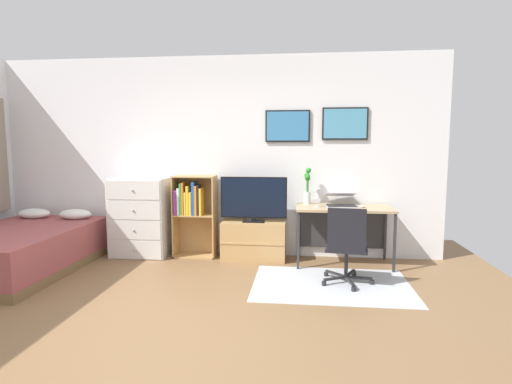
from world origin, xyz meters
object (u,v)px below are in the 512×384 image
object	(u,v)px
bookshelf	(192,209)
television	(254,199)
bed	(19,249)
computer_mouse	(363,206)
laptop	(341,200)
wine_glass	(317,196)
desk	(343,216)
tv_stand	(254,240)
bamboo_vase	(307,186)
dresser	(140,217)
office_chair	(347,244)

from	to	relation	value
bookshelf	television	world-z (taller)	bookshelf
bed	bookshelf	xyz separation A→B (m)	(1.91, 0.86, 0.40)
television	computer_mouse	world-z (taller)	television
laptop	wine_glass	bearing A→B (deg)	-159.76
wine_glass	television	bearing A→B (deg)	171.38
bed	laptop	world-z (taller)	laptop
bed	desk	xyz separation A→B (m)	(3.91, 0.79, 0.35)
tv_stand	wine_glass	xyz separation A→B (m)	(0.82, -0.15, 0.62)
bed	desk	bearing A→B (deg)	11.13
television	bamboo_vase	world-z (taller)	bamboo_vase
tv_stand	laptop	size ratio (longest dim) A/B	1.86
television	dresser	bearing A→B (deg)	179.73
dresser	bookshelf	world-z (taller)	bookshelf
dresser	bamboo_vase	distance (m)	2.30
desk	television	bearing A→B (deg)	179.81
bookshelf	dresser	bearing A→B (deg)	-175.13
desk	wine_glass	distance (m)	0.45
bookshelf	wine_glass	xyz separation A→B (m)	(1.66, -0.19, 0.22)
dresser	television	size ratio (longest dim) A/B	1.23
tv_stand	bamboo_vase	xyz separation A→B (m)	(0.70, 0.09, 0.72)
laptop	dresser	bearing A→B (deg)	175.41
office_chair	bamboo_vase	xyz separation A→B (m)	(-0.41, 1.00, 0.52)
desk	dresser	bearing A→B (deg)	179.76
dresser	desk	xyz separation A→B (m)	(2.72, -0.01, 0.07)
desk	computer_mouse	bearing A→B (deg)	-22.48
bookshelf	bed	bearing A→B (deg)	-155.76
television	laptop	bearing A→B (deg)	0.91
laptop	bamboo_vase	world-z (taller)	bamboo_vase
bed	wine_glass	xyz separation A→B (m)	(3.57, 0.67, 0.61)
tv_stand	television	world-z (taller)	television
tv_stand	bamboo_vase	world-z (taller)	bamboo_vase
bed	bamboo_vase	xyz separation A→B (m)	(3.45, 0.91, 0.71)
tv_stand	laptop	world-z (taller)	laptop
bookshelf	desk	xyz separation A→B (m)	(2.00, -0.07, -0.05)
television	computer_mouse	size ratio (longest dim) A/B	8.37
laptop	bamboo_vase	size ratio (longest dim) A/B	0.95
tv_stand	desk	distance (m)	1.21
bookshelf	desk	bearing A→B (deg)	-2.07
computer_mouse	wine_glass	xyz separation A→B (m)	(-0.57, -0.03, 0.12)
desk	laptop	distance (m)	0.20
tv_stand	bookshelf	bearing A→B (deg)	176.87
computer_mouse	wine_glass	size ratio (longest dim) A/B	0.58
television	office_chair	size ratio (longest dim) A/B	1.01
dresser	bamboo_vase	bearing A→B (deg)	2.68
office_chair	computer_mouse	size ratio (longest dim) A/B	8.27
dresser	office_chair	bearing A→B (deg)	-18.51
computer_mouse	bamboo_vase	bearing A→B (deg)	163.01
laptop	office_chair	bearing A→B (deg)	-95.42
dresser	tv_stand	distance (m)	1.58
bed	tv_stand	xyz separation A→B (m)	(2.76, 0.82, -0.01)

